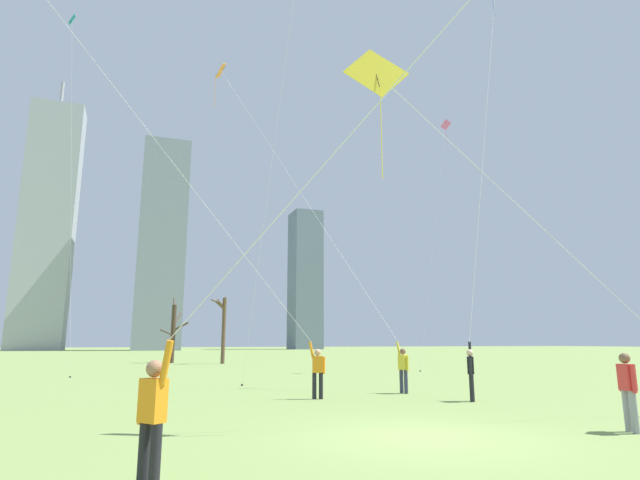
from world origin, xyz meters
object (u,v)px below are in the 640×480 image
object	(u,v)px
kite_flyer_midfield_center_white	(275,272)
distant_kite_drifting_right_pink	(443,158)
bare_tree_far_right_edge	(173,331)
kite_flyer_foreground_right_purple	(270,306)
kite_flyer_foreground_left_orange	(342,268)
kite_flyer_far_back_blue	(476,292)
bystander_far_off_by_trees	(628,388)
distant_kite_high_overhead_teal	(72,47)
kite_flyer_midfield_left_yellow	(600,300)
bare_tree_left_of_center	(223,326)

from	to	relation	value
kite_flyer_midfield_center_white	distant_kite_drifting_right_pink	world-z (taller)	distant_kite_drifting_right_pink
bare_tree_far_right_edge	kite_flyer_foreground_right_purple	bearing A→B (deg)	-88.66
kite_flyer_foreground_left_orange	distant_kite_drifting_right_pink	xyz separation A→B (m)	(10.80, 8.19, 9.18)
kite_flyer_far_back_blue	kite_flyer_midfield_center_white	bearing A→B (deg)	-136.72
bystander_far_off_by_trees	distant_kite_high_overhead_teal	bearing A→B (deg)	121.22
kite_flyer_midfield_left_yellow	kite_flyer_far_back_blue	distance (m)	5.02
kite_flyer_foreground_left_orange	bare_tree_far_right_edge	size ratio (longest dim) A/B	3.06
kite_flyer_foreground_left_orange	kite_flyer_foreground_right_purple	world-z (taller)	kite_flyer_foreground_right_purple
kite_flyer_foreground_left_orange	bare_tree_far_right_edge	world-z (taller)	kite_flyer_foreground_left_orange
kite_flyer_foreground_right_purple	kite_flyer_far_back_blue	bearing A→B (deg)	-13.85
kite_flyer_foreground_right_purple	kite_flyer_foreground_left_orange	bearing A→B (deg)	40.60
distant_kite_high_overhead_teal	kite_flyer_midfield_center_white	bearing A→B (deg)	-76.55
kite_flyer_midfield_left_yellow	bystander_far_off_by_trees	xyz separation A→B (m)	(-1.20, -1.54, -1.98)
bystander_far_off_by_trees	bare_tree_far_right_edge	xyz separation A→B (m)	(-6.47, 41.14, 1.95)
kite_flyer_midfield_center_white	kite_flyer_far_back_blue	bearing A→B (deg)	43.28
distant_kite_high_overhead_teal	bare_tree_left_of_center	xyz separation A→B (m)	(12.29, 13.41, -16.83)
kite_flyer_midfield_left_yellow	distant_kite_high_overhead_teal	xyz separation A→B (m)	(-15.96, 22.81, 17.18)
kite_flyer_midfield_center_white	distant_kite_drifting_right_pink	distance (m)	30.50
kite_flyer_foreground_left_orange	kite_flyer_far_back_blue	size ratio (longest dim) A/B	0.92
distant_kite_drifting_right_pink	distant_kite_high_overhead_teal	xyz separation A→B (m)	(-23.82, 4.55, 5.93)
bystander_far_off_by_trees	kite_flyer_far_back_blue	bearing A→B (deg)	79.67
distant_kite_high_overhead_teal	bare_tree_far_right_edge	world-z (taller)	distant_kite_high_overhead_teal
kite_flyer_midfield_left_yellow	distant_kite_high_overhead_teal	distance (m)	32.71
bystander_far_off_by_trees	bare_tree_left_of_center	size ratio (longest dim) A/B	0.28
kite_flyer_midfield_center_white	kite_flyer_foreground_right_purple	distance (m)	11.00
kite_flyer_midfield_left_yellow	bare_tree_far_right_edge	xyz separation A→B (m)	(-7.67, 39.60, -0.04)
kite_flyer_far_back_blue	bare_tree_far_right_edge	distance (m)	35.47
distant_kite_high_overhead_teal	bare_tree_far_right_edge	distance (m)	25.43
kite_flyer_foreground_left_orange	distant_kite_high_overhead_teal	world-z (taller)	distant_kite_high_overhead_teal
kite_flyer_midfield_left_yellow	kite_flyer_far_back_blue	world-z (taller)	kite_flyer_far_back_blue
bystander_far_off_by_trees	bare_tree_left_of_center	bearing A→B (deg)	93.73
kite_flyer_midfield_center_white	distant_kite_high_overhead_teal	xyz separation A→B (m)	(-6.41, 26.81, 17.40)
kite_flyer_midfield_left_yellow	kite_flyer_midfield_center_white	xyz separation A→B (m)	(-9.55, -4.00, -0.22)
kite_flyer_midfield_left_yellow	bystander_far_off_by_trees	world-z (taller)	kite_flyer_midfield_left_yellow
kite_flyer_midfield_left_yellow	kite_flyer_midfield_center_white	distance (m)	10.35
distant_kite_drifting_right_pink	bare_tree_far_right_edge	size ratio (longest dim) A/B	2.78
kite_flyer_foreground_right_purple	bare_tree_far_right_edge	bearing A→B (deg)	91.34
kite_flyer_foreground_right_purple	bystander_far_off_by_trees	distance (m)	10.22
bystander_far_off_by_trees	distant_kite_high_overhead_teal	size ratio (longest dim) A/B	0.07
kite_flyer_midfield_center_white	bare_tree_left_of_center	bearing A→B (deg)	81.68
kite_flyer_foreground_right_purple	kite_flyer_far_back_blue	size ratio (longest dim) A/B	0.92
kite_flyer_foreground_right_purple	distant_kite_drifting_right_pink	distance (m)	21.81
kite_flyer_far_back_blue	bare_tree_left_of_center	bearing A→B (deg)	96.66
bystander_far_off_by_trees	kite_flyer_foreground_left_orange	bearing A→B (deg)	98.52
kite_flyer_midfield_left_yellow	distant_kite_high_overhead_teal	bearing A→B (deg)	124.97
kite_flyer_foreground_right_purple	bystander_far_off_by_trees	size ratio (longest dim) A/B	11.47
kite_flyer_midfield_left_yellow	distant_kite_high_overhead_teal	size ratio (longest dim) A/B	0.40
kite_flyer_foreground_left_orange	kite_flyer_midfield_center_white	distance (m)	15.71
kite_flyer_foreground_left_orange	bare_tree_left_of_center	bearing A→B (deg)	91.59
kite_flyer_midfield_left_yellow	distant_kite_high_overhead_teal	world-z (taller)	distant_kite_high_overhead_teal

